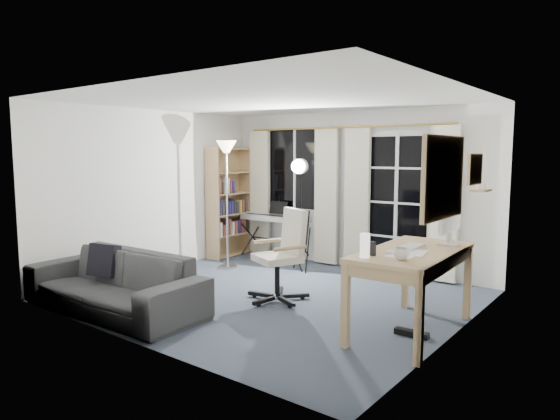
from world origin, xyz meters
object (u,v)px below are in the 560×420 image
object	(u,v)px
desk	(412,260)
sofa	(113,272)
bookshelf	(227,205)
office_chair	(287,247)
monitor	(450,215)
mug	(401,252)
studio_light	(300,179)
keyboard_piano	(275,219)
torchiere_lamp	(227,166)

from	to	relation	value
desk	sofa	world-z (taller)	sofa
bookshelf	office_chair	xyz separation A→B (m)	(2.36, -1.45, -0.23)
monitor	mug	size ratio (longest dim) A/B	4.40
studio_light	mug	xyz separation A→B (m)	(2.43, -1.88, -0.48)
keyboard_piano	sofa	xyz separation A→B (m)	(0.25, -3.25, -0.24)
torchiere_lamp	studio_light	world-z (taller)	torchiere_lamp
bookshelf	desk	distance (m)	4.31
mug	sofa	bearing A→B (deg)	-163.38
monitor	mug	bearing A→B (deg)	-97.90
keyboard_piano	office_chair	size ratio (longest dim) A/B	1.14
office_chair	torchiere_lamp	bearing A→B (deg)	179.44
monitor	studio_light	bearing A→B (deg)	157.56
torchiere_lamp	office_chair	distance (m)	2.09
keyboard_piano	office_chair	xyz separation A→B (m)	(1.51, -1.70, -0.03)
torchiere_lamp	office_chair	size ratio (longest dim) A/B	1.77
sofa	keyboard_piano	bearing A→B (deg)	92.46
keyboard_piano	mug	xyz separation A→B (m)	(3.26, -2.35, 0.21)
keyboard_piano	desk	world-z (taller)	keyboard_piano
bookshelf	office_chair	size ratio (longest dim) A/B	1.69
torchiere_lamp	keyboard_piano	distance (m)	1.30
bookshelf	studio_light	world-z (taller)	bookshelf
studio_light	mug	distance (m)	3.11
desk	monitor	xyz separation A→B (m)	(0.20, 0.45, 0.42)
studio_light	monitor	world-z (taller)	studio_light
sofa	desk	bearing A→B (deg)	23.67
keyboard_piano	monitor	distance (m)	3.66
studio_light	office_chair	world-z (taller)	studio_light
office_chair	bookshelf	bearing A→B (deg)	172.06
office_chair	desk	distance (m)	1.65
torchiere_lamp	monitor	size ratio (longest dim) A/B	3.27
office_chair	sofa	size ratio (longest dim) A/B	0.48
desk	studio_light	bearing A→B (deg)	147.14
sofa	torchiere_lamp	bearing A→B (deg)	99.03
desk	office_chair	bearing A→B (deg)	172.72
bookshelf	sofa	bearing A→B (deg)	-72.00
office_chair	mug	size ratio (longest dim) A/B	8.12
monitor	bookshelf	bearing A→B (deg)	162.53
bookshelf	office_chair	world-z (taller)	bookshelf
keyboard_piano	sofa	size ratio (longest dim) A/B	0.55
mug	torchiere_lamp	bearing A→B (deg)	157.66
office_chair	desk	bearing A→B (deg)	18.57
monitor	office_chair	bearing A→B (deg)	-172.82
torchiere_lamp	sofa	distance (m)	2.62
bookshelf	studio_light	xyz separation A→B (m)	(1.67, -0.22, 0.50)
studio_light	mug	bearing A→B (deg)	-56.69
desk	torchiere_lamp	bearing A→B (deg)	162.54
bookshelf	sofa	distance (m)	3.22
studio_light	bookshelf	bearing A→B (deg)	153.71
office_chair	desk	size ratio (longest dim) A/B	0.70
studio_light	sofa	xyz separation A→B (m)	(-0.57, -2.78, -0.94)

